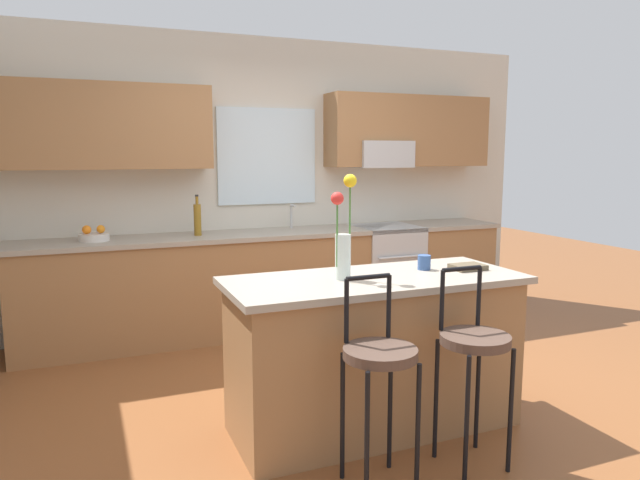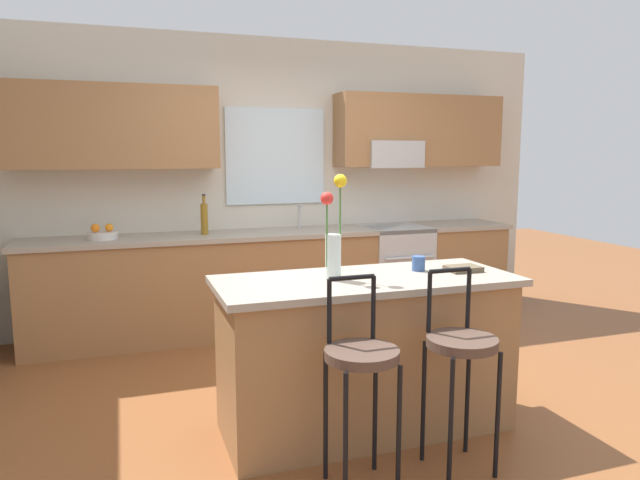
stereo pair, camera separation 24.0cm
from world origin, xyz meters
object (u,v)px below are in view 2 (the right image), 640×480
at_px(kitchen_island, 366,353).
at_px(mug_ceramic, 418,263).
at_px(fruit_bowl_oranges, 102,234).
at_px(bar_stool_near, 361,364).
at_px(bottle_olive_oil, 204,218).
at_px(cookbook, 463,269).
at_px(flower_vase, 333,238).
at_px(oven_range, 394,272).
at_px(bar_stool_middle, 461,351).

xyz_separation_m(kitchen_island, mug_ceramic, (0.38, 0.08, 0.50)).
relative_size(kitchen_island, fruit_bowl_oranges, 7.29).
relative_size(bar_stool_near, mug_ceramic, 11.58).
bearing_deg(bottle_olive_oil, bar_stool_near, -82.41).
bearing_deg(fruit_bowl_oranges, bottle_olive_oil, -0.00).
distance_m(mug_ceramic, cookbook, 0.27).
height_order(flower_vase, fruit_bowl_oranges, flower_vase).
relative_size(kitchen_island, cookbook, 8.74).
distance_m(flower_vase, fruit_bowl_oranges, 2.47).
bearing_deg(flower_vase, fruit_bowl_oranges, 121.22).
height_order(flower_vase, bottle_olive_oil, flower_vase).
relative_size(mug_ceramic, cookbook, 0.45).
xyz_separation_m(mug_ceramic, bottle_olive_oil, (-1.01, 2.04, 0.10)).
bearing_deg(bar_stool_near, oven_range, 60.80).
xyz_separation_m(oven_range, mug_ceramic, (-0.84, -2.02, 0.51)).
bearing_deg(mug_ceramic, kitchen_island, -168.64).
xyz_separation_m(mug_ceramic, fruit_bowl_oranges, (-1.86, 2.04, -0.00)).
distance_m(kitchen_island, mug_ceramic, 0.63).
relative_size(oven_range, mug_ceramic, 10.22).
height_order(kitchen_island, fruit_bowl_oranges, fruit_bowl_oranges).
distance_m(oven_range, bar_stool_middle, 2.83).
bearing_deg(bottle_olive_oil, kitchen_island, -73.34).
bearing_deg(bar_stool_middle, fruit_bowl_oranges, 123.11).
bearing_deg(mug_ceramic, fruit_bowl_oranges, 132.31).
relative_size(oven_range, bar_stool_middle, 0.88).
bearing_deg(cookbook, mug_ceramic, 157.83).
height_order(oven_range, cookbook, cookbook).
bearing_deg(oven_range, fruit_bowl_oranges, 179.48).
bearing_deg(cookbook, kitchen_island, 177.59).
xyz_separation_m(bar_stool_near, flower_vase, (0.07, 0.58, 0.52)).
height_order(oven_range, mug_ceramic, mug_ceramic).
bearing_deg(bottle_olive_oil, flower_vase, -78.45).
xyz_separation_m(kitchen_island, flower_vase, (-0.20, 0.01, 0.69)).
bearing_deg(bar_stool_middle, mug_ceramic, 81.07).
distance_m(bar_stool_near, flower_vase, 0.79).
relative_size(cookbook, fruit_bowl_oranges, 0.83).
distance_m(cookbook, bottle_olive_oil, 2.49).
xyz_separation_m(bar_stool_middle, cookbook, (0.35, 0.55, 0.30)).
bearing_deg(bar_stool_near, mug_ceramic, 44.95).
height_order(fruit_bowl_oranges, bottle_olive_oil, bottle_olive_oil).
bearing_deg(flower_vase, mug_ceramic, 6.63).
relative_size(bar_stool_middle, flower_vase, 1.75).
bearing_deg(cookbook, bottle_olive_oil, 120.49).
bearing_deg(oven_range, kitchen_island, -120.16).
relative_size(fruit_bowl_oranges, bottle_olive_oil, 0.67).
height_order(kitchen_island, bottle_olive_oil, bottle_olive_oil).
height_order(mug_ceramic, cookbook, mug_ceramic).
distance_m(flower_vase, cookbook, 0.86).
xyz_separation_m(bar_stool_middle, bottle_olive_oil, (-0.91, 2.69, 0.43)).
distance_m(bar_stool_near, cookbook, 1.10).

